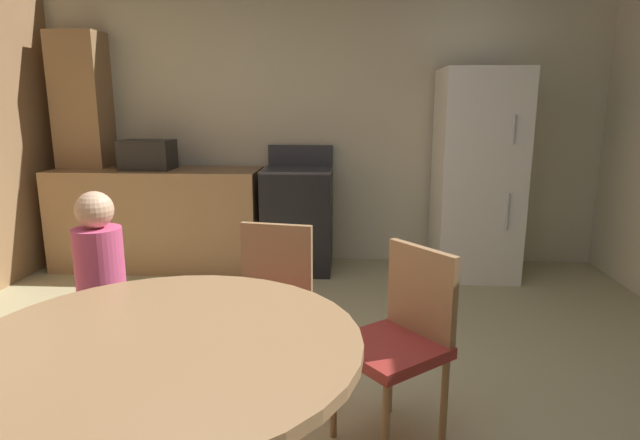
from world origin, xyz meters
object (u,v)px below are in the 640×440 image
dining_table (165,385)px  refrigerator (477,175)px  person_child (103,299)px  microwave (148,155)px  chair_north (270,299)px  chair_northeast (401,334)px  oven_range (298,218)px

dining_table → refrigerator: bearing=61.6°
refrigerator → person_child: bearing=-134.5°
microwave → chair_north: microwave is taller
microwave → dining_table: microwave is taller
dining_table → chair_northeast: chair_northeast is taller
chair_north → chair_northeast: size_ratio=1.00×
chair_north → person_child: (-0.76, -0.24, 0.08)m
dining_table → chair_north: (0.18, 1.02, -0.11)m
dining_table → person_child: (-0.58, 0.79, -0.03)m
microwave → chair_northeast: 3.23m
chair_northeast → refrigerator: bearing=-148.6°
refrigerator → person_child: size_ratio=1.61×
microwave → chair_north: size_ratio=0.51×
refrigerator → chair_north: bearing=-126.0°
chair_northeast → oven_range: bearing=-113.3°
refrigerator → dining_table: (-1.65, -3.06, -0.27)m
oven_range → chair_northeast: (0.70, -2.45, 0.03)m
microwave → person_child: 2.45m
refrigerator → chair_northeast: refrigerator is taller
chair_northeast → person_child: bearing=-44.6°
refrigerator → oven_range: bearing=178.0°
oven_range → refrigerator: bearing=-2.0°
dining_table → microwave: bearing=111.6°
oven_range → chair_north: 2.09m
microwave → refrigerator: bearing=-1.0°
oven_range → person_child: size_ratio=1.01×
refrigerator → microwave: 2.89m
chair_north → chair_northeast: same height
person_child → oven_range: bearing=127.2°
refrigerator → chair_northeast: (-0.85, -2.40, -0.38)m
dining_table → chair_north: bearing=80.1°
dining_table → chair_north: 1.04m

